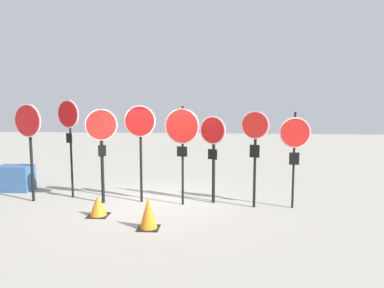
% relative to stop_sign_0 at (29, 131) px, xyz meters
% --- Properties ---
extents(ground_plane, '(40.00, 40.00, 0.00)m').
position_rel_stop_sign_0_xyz_m(ground_plane, '(3.53, 0.21, -1.94)').
color(ground_plane, gray).
extents(stop_sign_0, '(0.86, 0.30, 2.65)m').
position_rel_stop_sign_0_xyz_m(stop_sign_0, '(0.00, 0.00, 0.00)').
color(stop_sign_0, black).
rests_on(stop_sign_0, ground).
extents(stop_sign_1, '(0.72, 0.34, 2.75)m').
position_rel_stop_sign_0_xyz_m(stop_sign_1, '(0.92, 0.45, 0.14)').
color(stop_sign_1, black).
rests_on(stop_sign_1, ground).
extents(stop_sign_2, '(0.77, 0.35, 2.53)m').
position_rel_stop_sign_0_xyz_m(stop_sign_2, '(1.99, -0.01, -0.16)').
color(stop_sign_2, black).
rests_on(stop_sign_2, ground).
extents(stop_sign_3, '(0.83, 0.13, 2.61)m').
position_rel_stop_sign_0_xyz_m(stop_sign_3, '(2.98, 0.16, 0.00)').
color(stop_sign_3, black).
rests_on(stop_sign_3, ground).
extents(stop_sign_4, '(0.90, 0.22, 2.60)m').
position_rel_stop_sign_0_xyz_m(stop_sign_4, '(4.12, -0.03, -0.02)').
color(stop_sign_4, black).
rests_on(stop_sign_4, ground).
extents(stop_sign_5, '(0.68, 0.35, 2.33)m').
position_rel_stop_sign_0_xyz_m(stop_sign_5, '(4.91, 0.22, -0.34)').
color(stop_sign_5, black).
rests_on(stop_sign_5, ground).
extents(stop_sign_6, '(0.68, 0.25, 2.49)m').
position_rel_stop_sign_0_xyz_m(stop_sign_6, '(5.98, -0.12, -0.14)').
color(stop_sign_6, black).
rests_on(stop_sign_6, ground).
extents(stop_sign_7, '(0.77, 0.12, 2.46)m').
position_rel_stop_sign_0_xyz_m(stop_sign_7, '(6.96, -0.12, -0.18)').
color(stop_sign_7, black).
rests_on(stop_sign_7, ground).
extents(traffic_cone_0, '(0.48, 0.48, 0.51)m').
position_rel_stop_sign_0_xyz_m(traffic_cone_0, '(2.21, -1.10, -1.69)').
color(traffic_cone_0, black).
rests_on(traffic_cone_0, ground).
extents(traffic_cone_1, '(0.46, 0.46, 0.70)m').
position_rel_stop_sign_0_xyz_m(traffic_cone_1, '(3.58, -1.87, -1.59)').
color(traffic_cone_1, black).
rests_on(traffic_cone_1, ground).
extents(storage_crate, '(1.00, 0.63, 0.77)m').
position_rel_stop_sign_0_xyz_m(storage_crate, '(-1.09, 1.12, -1.56)').
color(storage_crate, '#335684').
rests_on(storage_crate, ground).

